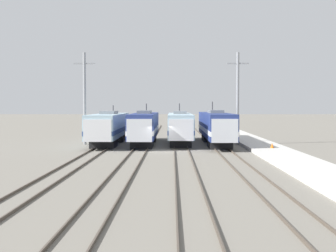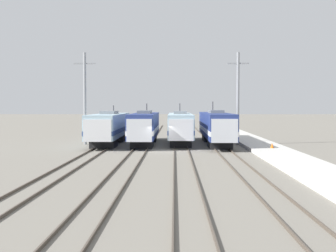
{
  "view_description": "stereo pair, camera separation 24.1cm",
  "coord_description": "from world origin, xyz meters",
  "px_view_note": "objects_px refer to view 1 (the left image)",
  "views": [
    {
      "loc": [
        1.22,
        -46.88,
        4.61
      ],
      "look_at": [
        0.73,
        3.08,
        2.41
      ],
      "focal_mm": 50.0,
      "sensor_mm": 36.0,
      "label": 1
    },
    {
      "loc": [
        1.46,
        -46.88,
        4.61
      ],
      "look_at": [
        0.73,
        3.08,
        2.41
      ],
      "focal_mm": 50.0,
      "sensor_mm": 36.0,
      "label": 2
    }
  ],
  "objects_px": {
    "locomotive_far_right": "(216,127)",
    "catenary_tower_left": "(85,97)",
    "catenary_tower_right": "(238,97)",
    "locomotive_far_left": "(108,127)",
    "locomotive_center_left": "(144,127)",
    "traffic_cone": "(272,145)",
    "locomotive_center_right": "(180,127)"
  },
  "relations": [
    {
      "from": "locomotive_center_left",
      "to": "locomotive_center_right",
      "type": "height_order",
      "value": "locomotive_center_right"
    },
    {
      "from": "locomotive_center_left",
      "to": "locomotive_far_right",
      "type": "xyz_separation_m",
      "value": [
        8.45,
        0.16,
        0.02
      ]
    },
    {
      "from": "locomotive_center_left",
      "to": "traffic_cone",
      "type": "bearing_deg",
      "value": -32.35
    },
    {
      "from": "catenary_tower_right",
      "to": "locomotive_far_right",
      "type": "bearing_deg",
      "value": 179.75
    },
    {
      "from": "locomotive_center_right",
      "to": "traffic_cone",
      "type": "bearing_deg",
      "value": -47.04
    },
    {
      "from": "locomotive_center_left",
      "to": "traffic_cone",
      "type": "height_order",
      "value": "locomotive_center_left"
    },
    {
      "from": "locomotive_far_left",
      "to": "locomotive_far_right",
      "type": "distance_m",
      "value": 12.68
    },
    {
      "from": "catenary_tower_left",
      "to": "traffic_cone",
      "type": "height_order",
      "value": "catenary_tower_left"
    },
    {
      "from": "catenary_tower_right",
      "to": "traffic_cone",
      "type": "xyz_separation_m",
      "value": [
        2.28,
        -8.56,
        -5.0
      ]
    },
    {
      "from": "locomotive_far_right",
      "to": "catenary_tower_left",
      "type": "height_order",
      "value": "catenary_tower_left"
    },
    {
      "from": "locomotive_center_left",
      "to": "catenary_tower_right",
      "type": "height_order",
      "value": "catenary_tower_right"
    },
    {
      "from": "traffic_cone",
      "to": "locomotive_center_right",
      "type": "bearing_deg",
      "value": 132.96
    },
    {
      "from": "catenary_tower_right",
      "to": "locomotive_center_left",
      "type": "bearing_deg",
      "value": -179.23
    },
    {
      "from": "locomotive_far_left",
      "to": "catenary_tower_right",
      "type": "distance_m",
      "value": 15.65
    },
    {
      "from": "locomotive_far_left",
      "to": "catenary_tower_left",
      "type": "xyz_separation_m",
      "value": [
        -2.85,
        0.25,
        3.58
      ]
    },
    {
      "from": "traffic_cone",
      "to": "locomotive_far_left",
      "type": "bearing_deg",
      "value": 154.61
    },
    {
      "from": "locomotive_far_left",
      "to": "locomotive_center_left",
      "type": "distance_m",
      "value": 4.23
    },
    {
      "from": "locomotive_far_left",
      "to": "catenary_tower_right",
      "type": "height_order",
      "value": "catenary_tower_right"
    },
    {
      "from": "locomotive_center_right",
      "to": "catenary_tower_left",
      "type": "distance_m",
      "value": 11.91
    },
    {
      "from": "locomotive_center_left",
      "to": "catenary_tower_left",
      "type": "distance_m",
      "value": 7.92
    },
    {
      "from": "locomotive_center_left",
      "to": "locomotive_far_right",
      "type": "bearing_deg",
      "value": 1.08
    },
    {
      "from": "locomotive_far_left",
      "to": "locomotive_center_left",
      "type": "xyz_separation_m",
      "value": [
        4.23,
        0.1,
        0.03
      ]
    },
    {
      "from": "locomotive_center_right",
      "to": "locomotive_far_right",
      "type": "distance_m",
      "value": 4.38
    },
    {
      "from": "locomotive_center_right",
      "to": "catenary_tower_right",
      "type": "bearing_deg",
      "value": -9.77
    },
    {
      "from": "locomotive_far_right",
      "to": "traffic_cone",
      "type": "xyz_separation_m",
      "value": [
        4.83,
        -8.57,
        -1.47
      ]
    },
    {
      "from": "catenary_tower_right",
      "to": "locomotive_far_left",
      "type": "bearing_deg",
      "value": -179.06
    },
    {
      "from": "locomotive_far_left",
      "to": "locomotive_far_right",
      "type": "relative_size",
      "value": 0.87
    },
    {
      "from": "locomotive_far_left",
      "to": "traffic_cone",
      "type": "height_order",
      "value": "locomotive_far_left"
    },
    {
      "from": "locomotive_center_right",
      "to": "locomotive_far_left",
      "type": "bearing_deg",
      "value": -170.47
    },
    {
      "from": "catenary_tower_right",
      "to": "locomotive_center_right",
      "type": "bearing_deg",
      "value": 170.23
    },
    {
      "from": "catenary_tower_left",
      "to": "locomotive_center_left",
      "type": "bearing_deg",
      "value": -1.2
    },
    {
      "from": "locomotive_far_left",
      "to": "catenary_tower_right",
      "type": "xyz_separation_m",
      "value": [
        15.23,
        0.25,
        3.58
      ]
    }
  ]
}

